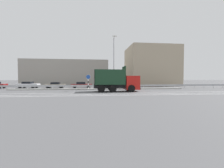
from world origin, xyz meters
TOP-DOWN VIEW (x-y plane):
  - ground_plane at (0.00, 0.00)m, footprint 320.00×320.00m
  - lane_strip_0 at (2.31, -3.46)m, footprint 55.64×0.16m
  - lane_strip_1 at (2.31, -5.45)m, footprint 55.64×0.16m
  - lane_strip_2 at (2.31, -6.77)m, footprint 55.64×0.16m
  - median_island at (0.00, 2.95)m, footprint 30.60×1.10m
  - median_guardrail at (0.00, 4.12)m, footprint 55.64×0.09m
  - dump_truck at (3.11, -1.66)m, footprint 6.77×2.80m
  - median_road_sign at (-2.03, 2.95)m, footprint 0.79×0.16m
  - street_lamp_1 at (2.57, 2.98)m, footprint 0.71×2.24m
  - parked_car_1 at (-14.27, 8.18)m, footprint 4.12×2.02m
  - parked_car_2 at (-8.85, 7.50)m, footprint 4.09×2.31m
  - parked_car_3 at (-3.60, 7.48)m, footprint 4.29×1.97m
  - parked_car_4 at (2.01, 8.22)m, footprint 4.88×1.96m
  - background_building_0 at (-8.42, 19.97)m, footprint 22.10×9.89m
  - background_building_1 at (14.92, 17.06)m, footprint 12.95×11.06m
  - church_tower at (12.53, 28.56)m, footprint 3.60×3.60m

SIDE VIEW (x-z plane):
  - ground_plane at x=0.00m, z-range 0.00..0.00m
  - lane_strip_0 at x=2.31m, z-range 0.00..0.01m
  - lane_strip_1 at x=2.31m, z-range 0.00..0.01m
  - lane_strip_2 at x=2.31m, z-range 0.00..0.01m
  - median_island at x=0.00m, z-range 0.00..0.18m
  - median_guardrail at x=0.00m, z-range 0.18..0.96m
  - parked_car_2 at x=-8.85m, z-range 0.03..1.25m
  - parked_car_3 at x=-3.60m, z-range 0.02..1.27m
  - parked_car_4 at x=2.01m, z-range 0.03..1.32m
  - parked_car_1 at x=-14.27m, z-range 0.03..1.34m
  - dump_truck at x=3.11m, z-range -0.60..3.15m
  - median_road_sign at x=-2.03m, z-range 0.09..2.71m
  - background_building_0 at x=-8.42m, z-range 0.00..6.84m
  - church_tower at x=12.53m, z-range -0.58..10.68m
  - street_lamp_1 at x=2.57m, z-range 0.49..9.73m
  - background_building_1 at x=14.92m, z-range 0.00..10.62m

